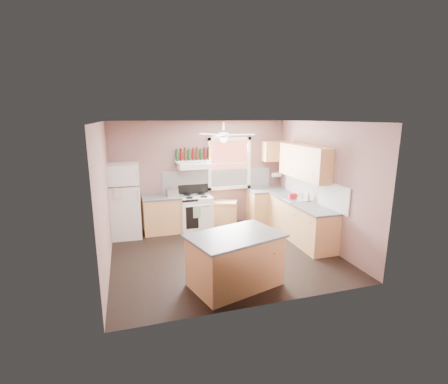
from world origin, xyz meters
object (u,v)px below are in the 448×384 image
object	(u,v)px
toaster	(172,192)
island	(235,261)
cart	(224,213)
refrigerator	(124,201)
stove	(196,213)

from	to	relation	value
toaster	island	distance (m)	3.10
toaster	island	xyz separation A→B (m)	(0.62, -2.99, -0.56)
cart	island	size ratio (longest dim) A/B	0.46
island	refrigerator	bearing A→B (deg)	104.56
stove	island	size ratio (longest dim) A/B	0.61
toaster	cart	size ratio (longest dim) A/B	0.43
refrigerator	stove	distance (m)	1.77
cart	island	distance (m)	3.12
toaster	cart	distance (m)	1.50
toaster	cart	bearing A→B (deg)	-11.78
refrigerator	island	distance (m)	3.46
refrigerator	stove	size ratio (longest dim) A/B	2.03
refrigerator	stove	bearing A→B (deg)	3.43
refrigerator	toaster	xyz separation A→B (m)	(1.13, 0.04, 0.12)
refrigerator	toaster	bearing A→B (deg)	4.81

